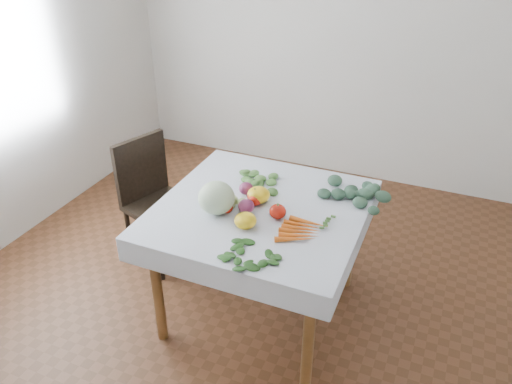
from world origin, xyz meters
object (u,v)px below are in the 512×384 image
table (261,222)px  heirloom_back (259,195)px  chair (152,193)px  cabbage (216,198)px  carrot_bunch (302,231)px

table → heirloom_back: heirloom_back is taller
table → heirloom_back: bearing=126.9°
chair → heirloom_back: chair is taller
table → cabbage: (-0.20, -0.14, 0.19)m
table → cabbage: cabbage is taller
table → chair: chair is taller
table → cabbage: bearing=-145.2°
table → chair: 0.95m
carrot_bunch → table: bearing=152.5°
chair → heirloom_back: bearing=-13.2°
carrot_bunch → heirloom_back: bearing=148.8°
cabbage → table: bearing=34.8°
cabbage → carrot_bunch: 0.50m
table → heirloom_back: 0.16m
cabbage → carrot_bunch: cabbage is taller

